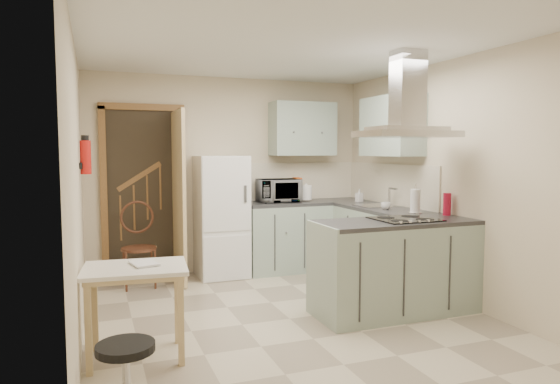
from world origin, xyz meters
name	(u,v)px	position (x,y,z in m)	size (l,w,h in m)	color
floor	(290,319)	(0.00, 0.00, 0.00)	(4.20, 4.20, 0.00)	#B8AB8F
ceiling	(290,45)	(0.00, 0.00, 2.50)	(4.20, 4.20, 0.00)	silver
back_wall	(230,175)	(0.00, 2.10, 1.25)	(3.60, 3.60, 0.00)	beige
left_wall	(77,191)	(-1.80, 0.00, 1.25)	(4.20, 4.20, 0.00)	beige
right_wall	(451,181)	(1.80, 0.00, 1.25)	(4.20, 4.20, 0.00)	beige
doorway	(144,193)	(-1.10, 2.07, 1.05)	(1.10, 0.12, 2.10)	brown
fridge	(221,216)	(-0.20, 1.80, 0.75)	(0.60, 0.60, 1.50)	white
counter_back	(286,236)	(0.66, 1.80, 0.45)	(1.08, 0.60, 0.90)	#9EB2A0
counter_right	(368,241)	(1.50, 1.12, 0.45)	(0.60, 1.95, 0.90)	#9EB2A0
splashback	(298,181)	(0.96, 2.09, 1.15)	(1.68, 0.02, 0.50)	beige
wall_cabinet_back	(303,129)	(0.95, 1.93, 1.85)	(0.85, 0.35, 0.70)	#9EB2A0
wall_cabinet_right	(391,126)	(1.62, 0.85, 1.85)	(0.35, 0.90, 0.70)	#9EB2A0
peninsula	(395,266)	(1.02, -0.18, 0.45)	(1.55, 0.65, 0.90)	#9EB2A0
hob	(405,219)	(1.12, -0.18, 0.91)	(0.58, 0.50, 0.01)	black
extractor_hood	(407,134)	(1.12, -0.18, 1.72)	(0.90, 0.55, 0.10)	silver
sink	(376,206)	(1.50, 0.95, 0.91)	(0.45, 0.40, 0.01)	silver
fire_extinguisher	(86,157)	(-1.74, 0.90, 1.50)	(0.10, 0.10, 0.32)	#B2140F
drop_leaf_table	(136,312)	(-1.40, -0.41, 0.35)	(0.75, 0.56, 0.70)	#DBC886
bentwood_chair	(139,249)	(-1.21, 1.63, 0.44)	(0.39, 0.39, 0.89)	#50331A
stool	(126,381)	(-1.53, -1.28, 0.23)	(0.34, 0.34, 0.45)	black
microwave	(279,190)	(0.57, 1.83, 1.05)	(0.53, 0.36, 0.30)	black
kettle	(306,192)	(0.94, 1.79, 1.01)	(0.16, 0.16, 0.23)	white
cereal_box	(297,189)	(0.86, 1.90, 1.05)	(0.08, 0.20, 0.31)	#D35218
soap_bottle	(359,195)	(1.56, 1.47, 0.98)	(0.08, 0.08, 0.17)	#B5B6C2
paper_towel	(415,201)	(1.52, 0.21, 1.03)	(0.10, 0.10, 0.27)	white
cup	(386,206)	(1.42, 0.61, 0.94)	(0.10, 0.10, 0.08)	silver
red_bottle	(447,204)	(1.72, -0.05, 1.01)	(0.08, 0.08, 0.23)	#A30D28
book	(132,259)	(-1.42, -0.40, 0.76)	(0.18, 0.24, 0.11)	#A8383C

